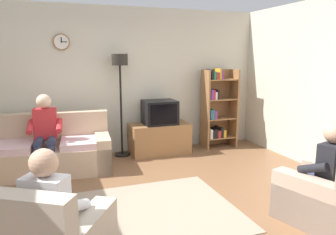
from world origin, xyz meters
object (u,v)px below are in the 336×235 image
object	(u,v)px
tv	(160,112)
floor_lamp	(120,77)
couch	(49,152)
armchair_near_bookshelf	(329,197)
person_in_right_armchair	(323,168)
tv_stand	(159,138)
person_in_left_armchair	(53,207)
person_on_couch	(45,130)
bookshelf	(217,108)

from	to	relation	value
tv	floor_lamp	distance (m)	0.96
couch	armchair_near_bookshelf	world-z (taller)	same
person_in_right_armchair	couch	bearing A→B (deg)	136.83
tv_stand	person_in_left_armchair	size ratio (longest dim) A/B	0.98
person_on_couch	person_in_left_armchair	distance (m)	2.57
person_in_right_armchair	bookshelf	bearing A→B (deg)	83.55
couch	armchair_near_bookshelf	distance (m)	3.99
armchair_near_bookshelf	person_on_couch	world-z (taller)	person_on_couch
tv_stand	floor_lamp	xyz separation A→B (m)	(-0.69, 0.10, 1.17)
tv_stand	person_in_left_armchair	distance (m)	3.60
tv_stand	floor_lamp	bearing A→B (deg)	171.85
person_on_couch	person_in_right_armchair	distance (m)	3.86
floor_lamp	person_on_couch	distance (m)	1.60
person_on_couch	person_in_right_armchair	world-z (taller)	person_on_couch
person_in_left_armchair	couch	bearing A→B (deg)	91.10
couch	tv	size ratio (longest dim) A/B	3.28
tv	floor_lamp	bearing A→B (deg)	169.88
couch	person_in_right_armchair	bearing A→B (deg)	-43.17
couch	person_in_left_armchair	bearing A→B (deg)	-88.90
person_in_right_armchair	armchair_near_bookshelf	bearing A→B (deg)	-73.62
couch	person_in_right_armchair	size ratio (longest dim) A/B	1.76
armchair_near_bookshelf	person_in_left_armchair	xyz separation A→B (m)	(-2.83, 0.09, 0.32)
tv_stand	person_in_right_armchair	size ratio (longest dim) A/B	0.98
bookshelf	person_on_couch	distance (m)	3.28
tv_stand	armchair_near_bookshelf	world-z (taller)	armchair_near_bookshelf
bookshelf	armchair_near_bookshelf	distance (m)	3.24
tv	person_in_right_armchair	bearing A→B (deg)	-73.49
tv_stand	person_in_right_armchair	world-z (taller)	person_in_right_armchair
couch	bookshelf	world-z (taller)	bookshelf
couch	person_in_left_armchair	xyz separation A→B (m)	(0.05, -2.68, 0.29)
bookshelf	person_on_couch	world-z (taller)	bookshelf
tv	person_on_couch	bearing A→B (deg)	-167.62
tv_stand	bookshelf	xyz separation A→B (m)	(1.24, 0.07, 0.50)
bookshelf	floor_lamp	size ratio (longest dim) A/B	0.85
person_in_left_armchair	person_in_right_armchair	bearing A→B (deg)	-0.01
person_on_couch	couch	bearing A→B (deg)	77.07
couch	person_on_couch	size ratio (longest dim) A/B	1.59
tv	person_in_left_armchair	xyz separation A→B (m)	(-1.91, -3.01, -0.18)
tv_stand	armchair_near_bookshelf	bearing A→B (deg)	-73.62
armchair_near_bookshelf	person_in_left_armchair	size ratio (longest dim) A/B	0.96
tv_stand	person_in_right_armchair	bearing A→B (deg)	-73.62
couch	bookshelf	bearing A→B (deg)	7.50
person_in_left_armchair	person_in_right_armchair	world-z (taller)	same
floor_lamp	bookshelf	bearing A→B (deg)	-0.85
couch	floor_lamp	size ratio (longest dim) A/B	1.06
armchair_near_bookshelf	bookshelf	bearing A→B (deg)	84.17
tv	floor_lamp	xyz separation A→B (m)	(-0.69, 0.12, 0.66)
bookshelf	floor_lamp	world-z (taller)	floor_lamp
tv_stand	bookshelf	size ratio (longest dim) A/B	0.70
tv_stand	armchair_near_bookshelf	xyz separation A→B (m)	(0.92, -3.12, 0.00)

